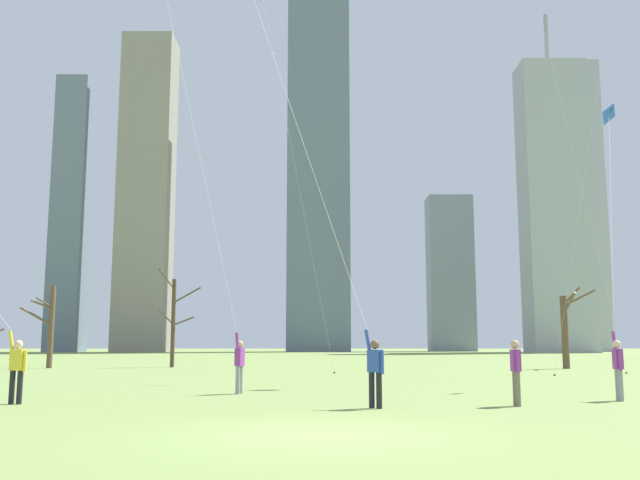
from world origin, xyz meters
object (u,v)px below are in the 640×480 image
object	(u,v)px
kite_flyer_foreground_left_pink	(227,301)
bare_tree_center	(566,328)
bystander_far_off_by_trees	(516,369)
bare_tree_rightmost	(174,320)
distant_kite_low_near_trees_purple	(271,38)
bare_tree_left_of_center	(50,324)
kite_flyer_midfield_left_blue	(617,329)
kite_flyer_far_back_white	(323,212)

from	to	relation	value
kite_flyer_foreground_left_pink	bare_tree_center	size ratio (longest dim) A/B	2.88
bystander_far_off_by_trees	bare_tree_rightmost	distance (m)	32.18
kite_flyer_foreground_left_pink	distant_kite_low_near_trees_purple	size ratio (longest dim) A/B	0.62
kite_flyer_foreground_left_pink	bare_tree_left_of_center	xyz separation A→B (m)	(-14.12, 23.56, -0.08)
kite_flyer_midfield_left_blue	bare_tree_left_of_center	distance (m)	35.51
bare_tree_center	bare_tree_rightmost	world-z (taller)	bare_tree_rightmost
kite_flyer_far_back_white	bare_tree_center	world-z (taller)	kite_flyer_far_back_white
kite_flyer_midfield_left_blue	bare_tree_left_of_center	world-z (taller)	kite_flyer_midfield_left_blue
kite_flyer_far_back_white	bare_tree_center	size ratio (longest dim) A/B	3.57
distant_kite_low_near_trees_purple	bare_tree_left_of_center	world-z (taller)	distant_kite_low_near_trees_purple
kite_flyer_midfield_left_blue	distant_kite_low_near_trees_purple	world-z (taller)	distant_kite_low_near_trees_purple
kite_flyer_foreground_left_pink	bystander_far_off_by_trees	bearing A→B (deg)	-25.22
bare_tree_center	bare_tree_left_of_center	distance (m)	32.24
kite_flyer_far_back_white	distant_kite_low_near_trees_purple	bearing A→B (deg)	97.54
distant_kite_low_near_trees_purple	kite_flyer_foreground_left_pink	bearing A→B (deg)	-89.75
bare_tree_left_of_center	kite_flyer_foreground_left_pink	bearing A→B (deg)	-59.07
bare_tree_left_of_center	bare_tree_center	bearing A→B (deg)	-2.23
kite_flyer_foreground_left_pink	kite_flyer_midfield_left_blue	bearing A→B (deg)	-6.57
bystander_far_off_by_trees	distant_kite_low_near_trees_purple	distance (m)	30.92
kite_flyer_foreground_left_pink	bystander_far_off_by_trees	xyz separation A→B (m)	(7.67, -3.61, -1.90)
bare_tree_left_of_center	bare_tree_rightmost	xyz separation A→B (m)	(7.50, 1.58, 0.36)
bystander_far_off_by_trees	bare_tree_center	xyz separation A→B (m)	(10.42, 25.92, 1.55)
kite_flyer_midfield_left_blue	bare_tree_left_of_center	size ratio (longest dim) A/B	2.07
distant_kite_low_near_trees_purple	bare_tree_center	size ratio (longest dim) A/B	4.66
bare_tree_left_of_center	distant_kite_low_near_trees_purple	bearing A→B (deg)	-16.35
kite_flyer_far_back_white	bare_tree_rightmost	world-z (taller)	kite_flyer_far_back_white
kite_flyer_foreground_left_pink	bystander_far_off_by_trees	distance (m)	8.69
bystander_far_off_by_trees	kite_flyer_midfield_left_blue	bearing A→B (deg)	33.09
kite_flyer_midfield_left_blue	kite_flyer_foreground_left_pink	world-z (taller)	kite_flyer_foreground_left_pink
bystander_far_off_by_trees	distant_kite_low_near_trees_purple	size ratio (longest dim) A/B	0.07
distant_kite_low_near_trees_purple	bare_tree_left_of_center	xyz separation A→B (m)	(-14.03, 4.12, -17.28)
kite_flyer_foreground_left_pink	bare_tree_rightmost	size ratio (longest dim) A/B	2.31
kite_flyer_foreground_left_pink	kite_flyer_far_back_white	world-z (taller)	kite_flyer_far_back_white
kite_flyer_midfield_left_blue	bystander_far_off_by_trees	world-z (taller)	kite_flyer_midfield_left_blue
kite_flyer_foreground_left_pink	bare_tree_center	distance (m)	28.72
bystander_far_off_by_trees	distant_kite_low_near_trees_purple	bearing A→B (deg)	108.59
kite_flyer_far_back_white	bare_tree_rightmost	size ratio (longest dim) A/B	2.86
kite_flyer_foreground_left_pink	kite_flyer_far_back_white	distance (m)	4.67
bystander_far_off_by_trees	bare_tree_rightmost	bearing A→B (deg)	116.42
kite_flyer_midfield_left_blue	distant_kite_low_near_trees_purple	distance (m)	29.74
kite_flyer_foreground_left_pink	bare_tree_left_of_center	world-z (taller)	kite_flyer_foreground_left_pink
distant_kite_low_near_trees_purple	bystander_far_off_by_trees	bearing A→B (deg)	-71.41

